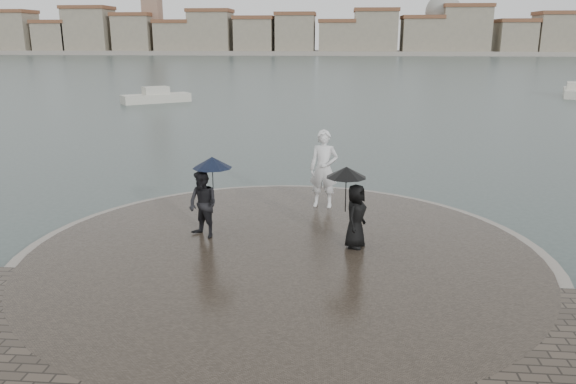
# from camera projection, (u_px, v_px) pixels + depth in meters

# --- Properties ---
(ground) EXTENTS (400.00, 400.00, 0.00)m
(ground) POSITION_uv_depth(u_px,v_px,m) (263.00, 342.00, 9.96)
(ground) COLOR #2B3835
(ground) RESTS_ON ground
(kerb_ring) EXTENTS (12.50, 12.50, 0.32)m
(kerb_ring) POSITION_uv_depth(u_px,v_px,m) (283.00, 259.00, 13.27)
(kerb_ring) COLOR gray
(kerb_ring) RESTS_ON ground
(quay_tip) EXTENTS (11.90, 11.90, 0.36)m
(quay_tip) POSITION_uv_depth(u_px,v_px,m) (283.00, 258.00, 13.27)
(quay_tip) COLOR #2D261E
(quay_tip) RESTS_ON ground
(statue) EXTENTS (0.91, 0.67, 2.29)m
(statue) POSITION_uv_depth(u_px,v_px,m) (324.00, 169.00, 16.40)
(statue) COLOR silver
(statue) RESTS_ON quay_tip
(visitor_left) EXTENTS (1.26, 1.08, 2.04)m
(visitor_left) POSITION_uv_depth(u_px,v_px,m) (205.00, 195.00, 13.93)
(visitor_left) COLOR black
(visitor_left) RESTS_ON quay_tip
(visitor_right) EXTENTS (1.10, 1.03, 1.95)m
(visitor_right) POSITION_uv_depth(u_px,v_px,m) (353.00, 203.00, 13.24)
(visitor_right) COLOR black
(visitor_right) RESTS_ON quay_tip
(far_skyline) EXTENTS (260.00, 20.00, 37.00)m
(far_skyline) POSITION_uv_depth(u_px,v_px,m) (315.00, 35.00, 163.22)
(far_skyline) COLOR gray
(far_skyline) RESTS_ON ground
(boats) EXTENTS (40.32, 13.12, 1.50)m
(boats) POSITION_uv_depth(u_px,v_px,m) (375.00, 95.00, 48.23)
(boats) COLOR beige
(boats) RESTS_ON ground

